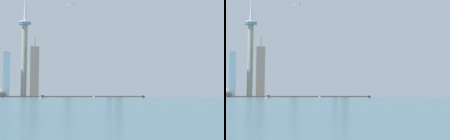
# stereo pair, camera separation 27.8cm
# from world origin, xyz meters

# --- Properties ---
(ground_plane) EXTENTS (6000.00, 6000.00, 0.00)m
(ground_plane) POSITION_xyz_m (0.00, 0.00, 0.00)
(ground_plane) COLOR #3B606D
(waterfront_pier) EXTENTS (901.21, 79.61, 3.43)m
(waterfront_pier) POSITION_xyz_m (0.00, 555.47, 1.71)
(waterfront_pier) COLOR #534C4D
(waterfront_pier) RESTS_ON ground
(observation_tower) EXTENTS (38.39, 38.39, 350.20)m
(observation_tower) POSITION_xyz_m (-261.55, 579.15, 157.98)
(observation_tower) COLOR #999C8E
(observation_tower) RESTS_ON ground
(skyscraper_0) EXTENTS (17.91, 24.22, 134.71)m
(skyscraper_0) POSITION_xyz_m (-311.27, 568.93, 67.36)
(skyscraper_0) COLOR #85B1C6
(skyscraper_0) RESTS_ON ground
(skyscraper_1) EXTENTS (15.42, 21.04, 126.67)m
(skyscraper_1) POSITION_xyz_m (13.54, 621.66, 63.34)
(skyscraper_1) COLOR slate
(skyscraper_1) RESTS_ON ground
(skyscraper_2) EXTENTS (20.12, 20.91, 138.40)m
(skyscraper_2) POSITION_xyz_m (47.21, 616.92, 67.60)
(skyscraper_2) COLOR #6E6557
(skyscraper_2) RESTS_ON ground
(skyscraper_3) EXTENTS (22.89, 23.46, 184.51)m
(skyscraper_3) POSITION_xyz_m (-123.82, 627.22, 79.09)
(skyscraper_3) COLOR #ABA499
(skyscraper_3) RESTS_ON ground
(skyscraper_4) EXTENTS (25.53, 15.77, 179.22)m
(skyscraper_4) POSITION_xyz_m (-230.06, 550.53, 75.62)
(skyscraper_4) COLOR gray
(skyscraper_4) RESTS_ON ground
(skyscraper_5) EXTENTS (14.49, 24.24, 154.32)m
(skyscraper_5) POSITION_xyz_m (-326.06, 630.48, 74.62)
(skyscraper_5) COLOR tan
(skyscraper_5) RESTS_ON ground
(skyscraper_6) EXTENTS (12.37, 13.49, 148.61)m
(skyscraper_6) POSITION_xyz_m (-86.15, 575.16, 68.95)
(skyscraper_6) COLOR beige
(skyscraper_6) RESTS_ON ground
(boat_0) EXTENTS (9.99, 10.56, 5.15)m
(boat_0) POSITION_xyz_m (-216.37, 124.37, 1.85)
(boat_0) COLOR beige
(boat_0) RESTS_ON ground
(boat_1) EXTENTS (8.45, 14.18, 3.43)m
(boat_1) POSITION_xyz_m (-76.31, 409.25, 1.26)
(boat_1) COLOR white
(boat_1) RESTS_ON ground
(boat_2) EXTENTS (8.00, 4.51, 8.49)m
(boat_2) POSITION_xyz_m (4.51, 242.71, 1.76)
(boat_2) COLOR navy
(boat_2) RESTS_ON ground
(channel_buoy_0) EXTENTS (1.93, 1.93, 2.57)m
(channel_buoy_0) POSITION_xyz_m (-58.91, 81.80, 1.28)
(channel_buoy_0) COLOR green
(channel_buoy_0) RESTS_ON ground
(channel_buoy_1) EXTENTS (1.53, 1.53, 2.59)m
(channel_buoy_1) POSITION_xyz_m (-229.28, 190.74, 1.30)
(channel_buoy_1) COLOR #E54C19
(channel_buoy_1) RESTS_ON ground
(channel_buoy_2) EXTENTS (1.36, 1.36, 1.83)m
(channel_buoy_2) POSITION_xyz_m (-155.88, 117.76, 0.92)
(channel_buoy_2) COLOR green
(channel_buoy_2) RESTS_ON ground
(airplane) EXTENTS (22.79, 22.26, 7.32)m
(airplane) POSITION_xyz_m (-136.02, 458.92, 258.94)
(airplane) COLOR white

